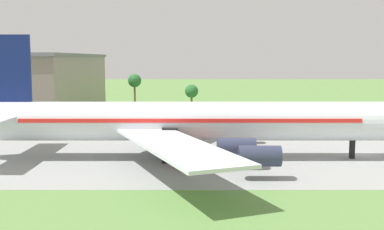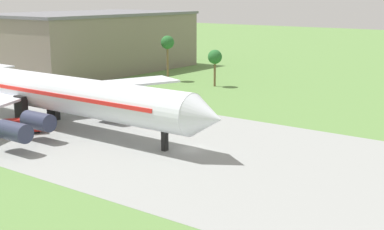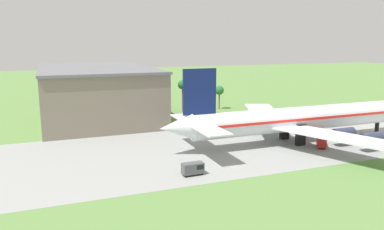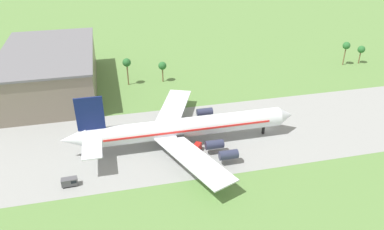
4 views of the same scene
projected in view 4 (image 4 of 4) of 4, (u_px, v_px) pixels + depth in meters
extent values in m
plane|color=#5B8442|center=(267.00, 128.00, 131.96)|extent=(600.00, 600.00, 0.00)
cube|color=gray|center=(267.00, 128.00, 131.95)|extent=(320.00, 44.00, 0.02)
cylinder|color=silver|center=(188.00, 127.00, 120.72)|extent=(63.21, 6.33, 6.33)
cone|color=silver|center=(285.00, 115.00, 127.55)|extent=(5.06, 6.20, 6.20)
cone|color=silver|center=(73.00, 139.00, 113.38)|extent=(7.91, 6.01, 6.01)
cube|color=red|center=(188.00, 126.00, 120.49)|extent=(53.73, 6.45, 0.63)
cube|color=navy|center=(90.00, 114.00, 110.67)|extent=(8.23, 0.50, 10.76)
cube|color=silver|center=(92.00, 136.00, 114.26)|extent=(5.70, 25.31, 0.30)
cube|color=silver|center=(193.00, 158.00, 107.63)|extent=(19.24, 31.81, 0.44)
cube|color=silver|center=(173.00, 109.00, 134.08)|extent=(19.24, 31.81, 0.44)
cylinder|color=#2D334C|center=(214.00, 145.00, 117.02)|extent=(5.70, 2.85, 2.85)
cylinder|color=#2D334C|center=(229.00, 155.00, 112.13)|extent=(5.70, 2.85, 2.85)
cylinder|color=#2D334C|center=(202.00, 121.00, 129.99)|extent=(5.70, 2.85, 2.85)
cylinder|color=#2D334C|center=(205.00, 112.00, 135.90)|extent=(5.70, 2.85, 2.85)
cube|color=black|center=(264.00, 127.00, 127.67)|extent=(0.70, 0.90, 5.53)
cube|color=black|center=(181.00, 143.00, 118.75)|extent=(2.40, 1.20, 5.53)
cube|color=black|center=(176.00, 132.00, 124.69)|extent=(2.40, 1.20, 5.53)
cube|color=black|center=(195.00, 153.00, 118.34)|extent=(4.55, 5.35, 0.40)
cube|color=#B21E19|center=(195.00, 149.00, 117.72)|extent=(5.26, 6.22, 2.16)
cube|color=black|center=(193.00, 151.00, 116.18)|extent=(2.93, 2.96, 0.90)
cube|color=black|center=(70.00, 185.00, 104.42)|extent=(3.73, 1.95, 0.40)
cube|color=#4C4C51|center=(69.00, 182.00, 103.81)|extent=(4.39, 2.18, 2.12)
cube|color=black|center=(74.00, 180.00, 103.94)|extent=(1.59, 2.10, 0.90)
cube|color=slate|center=(50.00, 71.00, 156.48)|extent=(36.00, 60.00, 16.76)
cube|color=slate|center=(46.00, 51.00, 152.25)|extent=(36.72, 61.20, 0.80)
cylinder|color=brown|center=(344.00, 56.00, 184.03)|extent=(0.56, 0.56, 9.32)
sphere|color=#28662D|center=(346.00, 46.00, 181.50)|extent=(3.60, 3.60, 3.60)
cylinder|color=brown|center=(360.00, 57.00, 186.43)|extent=(0.56, 0.56, 6.70)
sphere|color=#28662D|center=(361.00, 49.00, 184.53)|extent=(3.60, 3.60, 3.60)
cylinder|color=brown|center=(128.00, 74.00, 162.74)|extent=(0.56, 0.56, 9.76)
sphere|color=#28662D|center=(127.00, 62.00, 160.10)|extent=(3.60, 3.60, 3.60)
cylinder|color=brown|center=(163.00, 74.00, 166.50)|extent=(0.56, 0.56, 6.92)
sphere|color=#28662D|center=(162.00, 66.00, 164.54)|extent=(3.60, 3.60, 3.60)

